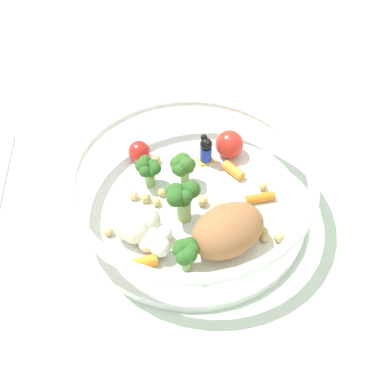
# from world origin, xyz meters

# --- Properties ---
(ground_plane) EXTENTS (2.40, 2.40, 0.00)m
(ground_plane) POSITION_xyz_m (0.00, 0.00, 0.00)
(ground_plane) COLOR silver
(food_container) EXTENTS (0.26, 0.26, 0.06)m
(food_container) POSITION_xyz_m (-0.00, -0.02, 0.03)
(food_container) COLOR white
(food_container) RESTS_ON ground_plane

